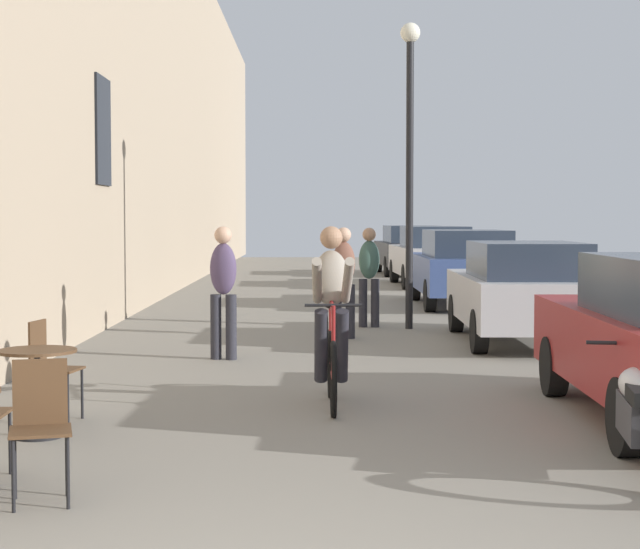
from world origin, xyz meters
TOP-DOWN VIEW (x-y plane):
  - building_facade_left at (-3.45, 14.00)m, footprint 0.54×68.00m
  - cafe_chair_near_toward_street at (-1.60, 2.14)m, footprint 0.46×0.46m
  - cafe_table_mid at (-2.12, 4.10)m, footprint 0.64×0.64m
  - cafe_chair_mid_toward_street at (-2.20, 4.79)m, footprint 0.44×0.44m
  - cyclist_on_bicycle at (0.30, 5.67)m, footprint 0.52×1.76m
  - pedestrian_near at (-1.01, 8.87)m, footprint 0.38×0.30m
  - pedestrian_mid at (0.58, 11.18)m, footprint 0.37×0.29m
  - pedestrian_far at (1.04, 12.85)m, footprint 0.35×0.25m
  - street_lamp at (1.68, 12.58)m, footprint 0.32×0.32m
  - parked_car_second at (3.11, 10.63)m, footprint 1.80×4.12m
  - parked_car_third at (3.17, 16.98)m, footprint 1.86×4.37m
  - parked_car_fourth at (3.26, 23.36)m, footprint 1.98×4.48m
  - parked_car_fifth at (3.16, 29.01)m, footprint 1.99×4.44m

SIDE VIEW (x-z plane):
  - cafe_chair_near_toward_street at x=-1.60m, z-range 0.07..0.96m
  - cafe_chair_mid_toward_street at x=-2.20m, z-range 0.07..0.96m
  - cafe_table_mid at x=-2.12m, z-range 0.16..0.88m
  - parked_car_second at x=3.11m, z-range 0.03..1.48m
  - parked_car_third at x=3.17m, z-range 0.03..1.58m
  - parked_car_fifth at x=3.16m, z-range 0.03..1.58m
  - cyclist_on_bicycle at x=0.30m, z-range -0.06..1.68m
  - parked_car_fourth at x=3.26m, z-range 0.03..1.60m
  - pedestrian_far at x=1.04m, z-range 0.10..1.73m
  - pedestrian_mid at x=0.58m, z-range 0.10..1.75m
  - pedestrian_near at x=-1.01m, z-range 0.11..1.79m
  - street_lamp at x=1.68m, z-range 0.66..5.56m
  - building_facade_left at x=-3.45m, z-range 0.00..9.31m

